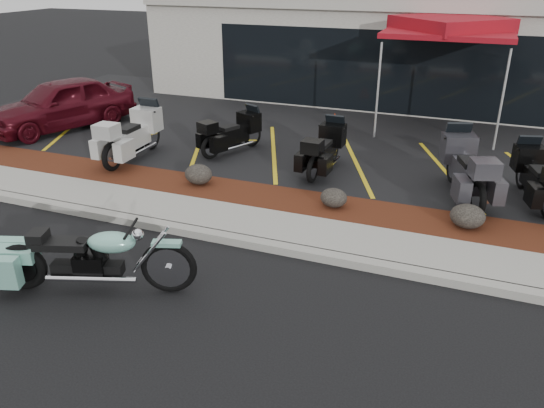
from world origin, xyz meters
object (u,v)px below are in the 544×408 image
at_px(popup_canopy, 450,28).
at_px(touring_white, 150,124).
at_px(parked_car, 61,104).
at_px(hero_cruiser, 168,260).
at_px(traffic_cone, 335,121).

bearing_deg(popup_canopy, touring_white, -134.01).
distance_m(parked_car, popup_canopy, 11.48).
xyz_separation_m(hero_cruiser, popup_canopy, (3.06, 10.36, 2.47)).
bearing_deg(hero_cruiser, parked_car, 121.24).
height_order(traffic_cone, popup_canopy, popup_canopy).
distance_m(touring_white, traffic_cone, 5.48).
relative_size(hero_cruiser, touring_white, 1.37).
bearing_deg(parked_car, traffic_cone, 42.76).
height_order(touring_white, traffic_cone, touring_white).
relative_size(hero_cruiser, parked_car, 0.75).
xyz_separation_m(hero_cruiser, touring_white, (-3.87, 5.55, 0.27)).
distance_m(hero_cruiser, touring_white, 6.77).
distance_m(traffic_cone, popup_canopy, 4.10).
relative_size(parked_car, popup_canopy, 1.08).
relative_size(touring_white, popup_canopy, 0.59).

